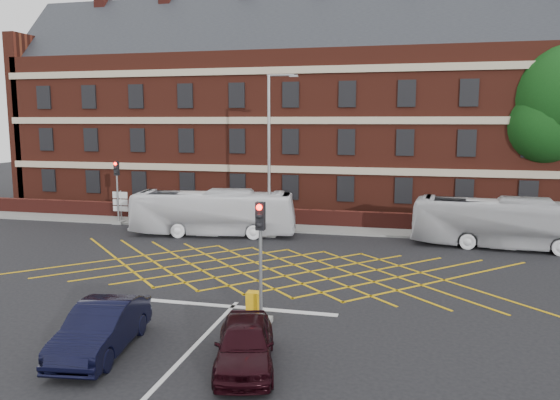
% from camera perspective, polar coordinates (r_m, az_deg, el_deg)
% --- Properties ---
extents(ground, '(120.00, 120.00, 0.00)m').
position_cam_1_polar(ground, '(24.28, -2.35, -8.43)').
color(ground, black).
rests_on(ground, ground).
extents(victorian_building, '(51.00, 12.17, 20.40)m').
position_cam_1_polar(victorian_building, '(44.79, 5.64, 9.34)').
color(victorian_building, '#531F15').
rests_on(victorian_building, ground).
extents(boundary_wall, '(56.00, 0.50, 1.10)m').
position_cam_1_polar(boundary_wall, '(36.50, 3.18, -1.87)').
color(boundary_wall, '#4C1914').
rests_on(boundary_wall, ground).
extents(far_pavement, '(60.00, 3.00, 0.12)m').
position_cam_1_polar(far_pavement, '(35.63, 2.89, -2.92)').
color(far_pavement, slate).
rests_on(far_pavement, ground).
extents(box_junction_hatching, '(8.22, 8.22, 0.02)m').
position_cam_1_polar(box_junction_hatching, '(26.13, -1.15, -7.19)').
color(box_junction_hatching, '#CC990C').
rests_on(box_junction_hatching, ground).
extents(stop_line, '(8.00, 0.30, 0.02)m').
position_cam_1_polar(stop_line, '(21.09, -4.97, -11.05)').
color(stop_line, silver).
rests_on(stop_line, ground).
extents(centre_line, '(0.15, 14.00, 0.02)m').
position_cam_1_polar(centre_line, '(15.55, -12.93, -18.58)').
color(centre_line, silver).
rests_on(centre_line, ground).
extents(bus_left, '(10.26, 3.66, 2.80)m').
position_cam_1_polar(bus_left, '(33.67, -7.00, -1.32)').
color(bus_left, white).
rests_on(bus_left, ground).
extents(bus_right, '(10.20, 3.28, 2.79)m').
position_cam_1_polar(bus_right, '(32.48, 22.50, -2.25)').
color(bus_right, silver).
rests_on(bus_right, ground).
extents(car_navy, '(2.18, 4.74, 1.50)m').
position_cam_1_polar(car_navy, '(17.82, -18.17, -12.61)').
color(car_navy, black).
rests_on(car_navy, ground).
extents(car_maroon, '(2.61, 4.36, 1.39)m').
position_cam_1_polar(car_maroon, '(16.07, -3.69, -14.76)').
color(car_maroon, black).
rests_on(car_maroon, ground).
extents(traffic_light_near, '(0.70, 0.70, 4.27)m').
position_cam_1_polar(traffic_light_near, '(18.83, -2.04, -7.80)').
color(traffic_light_near, slate).
rests_on(traffic_light_near, ground).
extents(traffic_light_far, '(0.70, 0.70, 4.27)m').
position_cam_1_polar(traffic_light_far, '(38.61, -16.59, 0.18)').
color(traffic_light_far, slate).
rests_on(traffic_light_far, ground).
extents(street_lamp, '(2.25, 1.00, 9.67)m').
position_cam_1_polar(street_lamp, '(32.92, -1.04, 2.03)').
color(street_lamp, slate).
rests_on(street_lamp, ground).
extents(direction_signs, '(1.10, 0.16, 2.20)m').
position_cam_1_polar(direction_signs, '(39.24, -16.34, -0.25)').
color(direction_signs, gray).
rests_on(direction_signs, ground).
extents(utility_cabinet, '(0.47, 0.40, 0.92)m').
position_cam_1_polar(utility_cabinet, '(19.93, -2.79, -10.82)').
color(utility_cabinet, '#E6A40D').
rests_on(utility_cabinet, ground).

